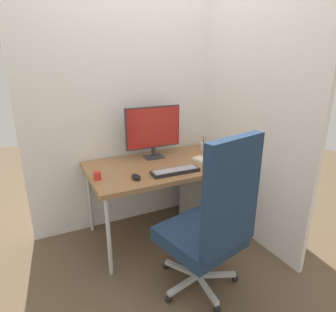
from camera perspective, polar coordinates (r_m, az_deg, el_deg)
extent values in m
plane|color=brown|center=(2.96, -0.63, -14.75)|extent=(8.00, 8.00, 0.00)
cube|color=white|center=(2.87, -4.56, 14.03)|extent=(2.35, 0.04, 2.80)
cube|color=white|center=(2.77, 14.60, 13.33)|extent=(0.04, 1.76, 2.80)
cube|color=#996B42|center=(2.64, -0.68, -1.95)|extent=(1.39, 0.80, 0.04)
cylinder|color=silver|center=(2.32, -11.72, -15.52)|extent=(0.03, 0.03, 0.68)
cylinder|color=silver|center=(2.85, 14.34, -8.85)|extent=(0.03, 0.03, 0.68)
cylinder|color=silver|center=(2.91, -15.33, -8.36)|extent=(0.03, 0.03, 0.68)
cylinder|color=silver|center=(3.35, 6.73, -4.13)|extent=(0.03, 0.03, 0.68)
sphere|color=black|center=(2.26, 0.06, -26.61)|extent=(0.05, 0.05, 0.05)
cube|color=silver|center=(2.30, 3.15, -24.23)|extent=(0.29, 0.10, 0.03)
sphere|color=black|center=(2.22, 9.78, -27.87)|extent=(0.05, 0.05, 0.05)
cube|color=silver|center=(2.28, 7.79, -24.81)|extent=(0.06, 0.29, 0.03)
sphere|color=black|center=(2.46, 13.22, -22.65)|extent=(0.05, 0.05, 0.05)
cube|color=silver|center=(2.40, 9.69, -22.32)|extent=(0.28, 0.15, 0.03)
sphere|color=black|center=(2.62, 7.00, -19.18)|extent=(0.05, 0.05, 0.05)
cube|color=silver|center=(2.49, 6.54, -20.46)|extent=(0.22, 0.24, 0.03)
sphere|color=black|center=(2.51, -0.42, -21.05)|extent=(0.05, 0.05, 0.05)
cube|color=silver|center=(2.43, 2.68, -21.49)|extent=(0.18, 0.27, 0.03)
cylinder|color=silver|center=(2.27, 6.11, -19.67)|extent=(0.04, 0.04, 0.28)
cube|color=navy|center=(2.16, 6.29, -15.61)|extent=(0.62, 0.61, 0.11)
cube|color=navy|center=(1.80, 12.61, -7.74)|extent=(0.47, 0.17, 0.74)
cube|color=#9EA0A5|center=(2.98, 7.94, -8.27)|extent=(0.39, 0.49, 0.57)
cube|color=#262628|center=(2.75, 11.00, -8.21)|extent=(0.20, 0.01, 0.02)
cube|color=#333338|center=(2.80, -2.81, -0.16)|extent=(0.18, 0.14, 0.01)
cube|color=#333338|center=(2.80, -2.91, 0.98)|extent=(0.04, 0.02, 0.10)
cube|color=#333338|center=(2.74, -3.01, 5.73)|extent=(0.55, 0.02, 0.40)
cube|color=#B2261E|center=(2.72, -2.89, 5.67)|extent=(0.53, 0.01, 0.37)
cube|color=black|center=(2.42, 1.46, -3.05)|extent=(0.42, 0.14, 0.03)
cube|color=#9EA0A5|center=(2.42, 1.46, -2.71)|extent=(0.39, 0.11, 0.00)
ellipsoid|color=black|center=(2.31, -6.40, -4.16)|extent=(0.08, 0.12, 0.04)
cylinder|color=silver|center=(3.02, 7.21, 1.84)|extent=(0.09, 0.09, 0.08)
cylinder|color=#B2B5BA|center=(3.00, 7.13, 2.99)|extent=(0.03, 0.01, 0.13)
cylinder|color=#B2B5BA|center=(3.01, 7.39, 3.02)|extent=(0.03, 0.01, 0.13)
torus|color=purple|center=(3.02, 7.22, 2.02)|extent=(0.03, 0.04, 0.01)
cylinder|color=red|center=(2.99, 7.12, 2.67)|extent=(0.01, 0.02, 0.13)
cube|color=silver|center=(2.71, 6.82, -0.78)|extent=(0.15, 0.19, 0.03)
cube|color=red|center=(2.35, -13.95, -3.81)|extent=(0.05, 0.05, 0.06)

